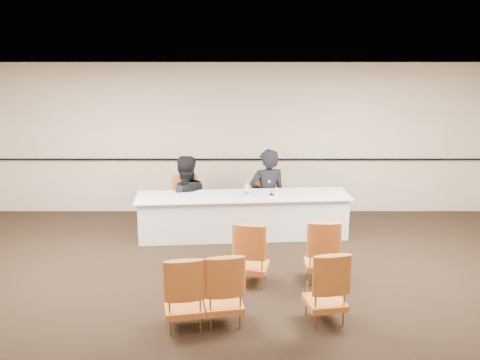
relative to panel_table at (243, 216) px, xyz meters
name	(u,v)px	position (x,y,z in m)	size (l,w,h in m)	color
floor	(239,303)	(-0.07, -2.56, -0.38)	(10.00, 10.00, 0.00)	black
ceiling	(239,74)	(-0.07, -2.56, 2.62)	(10.00, 10.00, 0.00)	silver
wall_back	(240,139)	(-0.07, 1.44, 1.12)	(10.00, 0.04, 3.00)	beige
wall_rail	(240,159)	(-0.07, 1.40, 0.72)	(9.80, 0.04, 0.03)	black
panel_table	(243,216)	(0.00, 0.00, 0.00)	(3.76, 0.87, 0.75)	silver
panelist_main	(267,199)	(0.46, 0.60, 0.14)	(0.70, 0.46, 1.91)	black
panelist_main_chair	(267,201)	(0.46, 0.60, 0.10)	(0.50, 0.50, 0.95)	#C66423
panelist_second	(185,205)	(-1.09, 0.48, 0.06)	(0.91, 0.71, 1.87)	black
panelist_second_chair	(185,203)	(-1.09, 0.48, 0.10)	(0.50, 0.50, 0.95)	#C66423
papers	(277,196)	(0.59, -0.03, 0.38)	(0.30, 0.22, 0.00)	white
microphone	(272,189)	(0.50, -0.01, 0.50)	(0.09, 0.18, 0.25)	black
water_bottle	(247,190)	(0.06, -0.06, 0.50)	(0.07, 0.07, 0.24)	teal
drinking_glass	(248,193)	(0.09, -0.02, 0.43)	(0.06, 0.06, 0.10)	white
coffee_cup	(277,192)	(0.59, -0.04, 0.45)	(0.09, 0.09, 0.14)	white
aud_chair_front_mid	(252,252)	(0.11, -1.95, 0.10)	(0.50, 0.50, 0.95)	#C66423
aud_chair_front_right	(322,250)	(1.12, -1.86, 0.10)	(0.50, 0.50, 0.95)	#C66423
aud_chair_back_left	(184,291)	(-0.74, -3.17, 0.10)	(0.50, 0.50, 0.95)	#C66423
aud_chair_back_mid	(223,288)	(-0.26, -3.08, 0.10)	(0.50, 0.50, 0.95)	#C66423
aud_chair_back_right	(325,285)	(0.99, -3.02, 0.10)	(0.50, 0.50, 0.95)	#C66423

